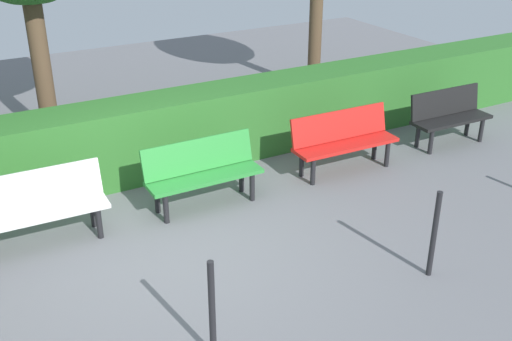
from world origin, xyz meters
TOP-DOWN VIEW (x-y plane):
  - ground_plane at (0.00, 0.00)m, footprint 19.16×19.16m
  - bench_black at (-5.04, -0.88)m, footprint 1.37×0.49m
  - bench_red at (-2.99, -0.89)m, footprint 1.60×0.51m
  - bench_green at (-0.79, -0.91)m, footprint 1.51×0.47m
  - bench_white at (1.25, -0.98)m, footprint 1.57×0.51m
  - hedge_row at (-0.91, -2.15)m, footprint 15.16×0.78m
  - railing_post_mid at (-2.23, 1.72)m, footprint 0.06×0.06m
  - railing_post_far at (0.32, 1.72)m, footprint 0.06×0.06m

SIDE VIEW (x-z plane):
  - ground_plane at x=0.00m, z-range 0.00..0.00m
  - bench_black at x=-5.04m, z-range 0.05..0.91m
  - bench_green at x=-0.79m, z-range 0.05..0.91m
  - bench_white at x=1.25m, z-range 0.05..0.91m
  - bench_red at x=-2.99m, z-range 0.05..0.91m
  - railing_post_mid at x=-2.23m, z-range 0.00..1.00m
  - railing_post_far at x=0.32m, z-range 0.00..1.00m
  - hedge_row at x=-0.91m, z-range 0.00..1.08m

